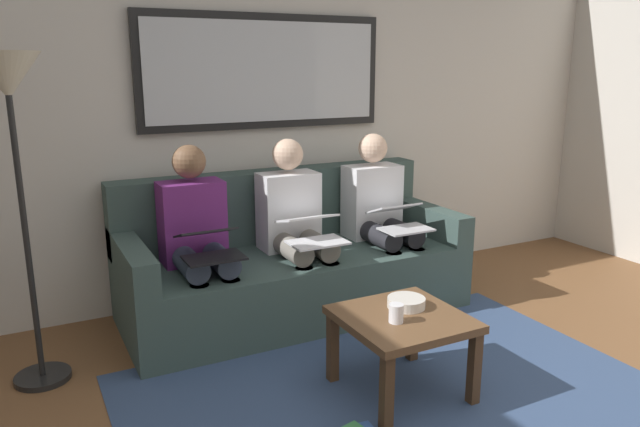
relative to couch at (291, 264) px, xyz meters
The scene contains 14 objects.
wall_rear 1.10m from the couch, 90.00° to the right, with size 6.00×0.12×2.60m, color beige.
area_rug 1.30m from the couch, 90.00° to the left, with size 2.60×1.80×0.01m, color #33476B.
couch is the anchor object (origin of this frame).
framed_mirror 1.30m from the couch, 90.00° to the right, with size 1.72×0.05×0.75m.
coffee_table 1.22m from the couch, 91.89° to the left, with size 0.58×0.58×0.41m.
cup 1.28m from the couch, 88.47° to the left, with size 0.07×0.07×0.09m, color silver.
bowl 1.15m from the couch, 95.76° to the left, with size 0.19×0.19×0.05m, color beige.
person_left 0.71m from the couch, behind, with size 0.38×0.58×1.14m.
laptop_silver 0.78m from the couch, 154.44° to the left, with size 0.32×0.36×0.16m.
person_middle 0.31m from the couch, 90.00° to the left, with size 0.38×0.58×1.14m.
laptop_white 0.45m from the couch, 90.00° to the left, with size 0.34×0.37×0.16m.
person_right 0.71m from the couch, ahead, with size 0.38×0.58×1.14m.
laptop_black 0.78m from the couch, 25.81° to the left, with size 0.32×0.35×0.15m.
standing_lamp 1.90m from the couch, ahead, with size 0.32×0.32×1.66m.
Camera 1 is at (1.57, 1.35, 1.60)m, focal length 33.92 mm.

